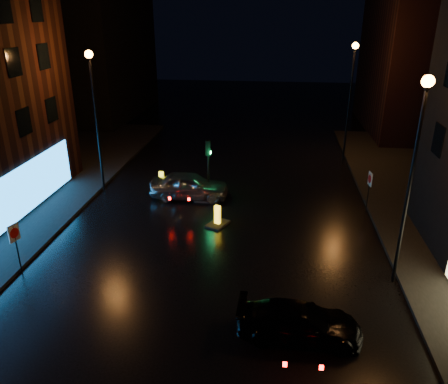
% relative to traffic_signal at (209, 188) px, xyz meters
% --- Properties ---
extents(ground, '(120.00, 120.00, 0.00)m').
position_rel_traffic_signal_xyz_m(ground, '(1.20, -14.00, -0.50)').
color(ground, black).
rests_on(ground, ground).
extents(building_far_left, '(8.00, 16.00, 14.00)m').
position_rel_traffic_signal_xyz_m(building_far_left, '(-14.80, 21.00, 6.50)').
color(building_far_left, black).
rests_on(building_far_left, ground).
extents(building_far_right, '(8.00, 14.00, 12.00)m').
position_rel_traffic_signal_xyz_m(building_far_right, '(16.20, 18.00, 5.50)').
color(building_far_right, black).
rests_on(building_far_right, ground).
extents(street_lamp_lfar, '(0.44, 0.44, 8.37)m').
position_rel_traffic_signal_xyz_m(street_lamp_lfar, '(-6.60, -0.00, 5.06)').
color(street_lamp_lfar, black).
rests_on(street_lamp_lfar, ground).
extents(street_lamp_rnear, '(0.44, 0.44, 8.37)m').
position_rel_traffic_signal_xyz_m(street_lamp_rnear, '(9.00, -8.00, 5.06)').
color(street_lamp_rnear, black).
rests_on(street_lamp_rnear, ground).
extents(street_lamp_rfar, '(0.44, 0.44, 8.37)m').
position_rel_traffic_signal_xyz_m(street_lamp_rfar, '(9.00, 8.00, 5.06)').
color(street_lamp_rfar, black).
rests_on(street_lamp_rfar, ground).
extents(traffic_signal, '(1.40, 2.40, 3.45)m').
position_rel_traffic_signal_xyz_m(traffic_signal, '(0.00, 0.00, 0.00)').
color(traffic_signal, black).
rests_on(traffic_signal, ground).
extents(silver_hatchback, '(4.67, 2.01, 1.57)m').
position_rel_traffic_signal_xyz_m(silver_hatchback, '(-1.09, -0.48, 0.28)').
color(silver_hatchback, '#97999D').
rests_on(silver_hatchback, ground).
extents(dark_sedan, '(4.29, 1.82, 1.23)m').
position_rel_traffic_signal_xyz_m(dark_sedan, '(4.96, -11.90, 0.11)').
color(dark_sedan, black).
rests_on(dark_sedan, ground).
extents(bollard_near, '(1.29, 1.49, 1.10)m').
position_rel_traffic_signal_xyz_m(bollard_near, '(1.05, -3.86, -0.26)').
color(bollard_near, black).
rests_on(bollard_near, ground).
extents(bollard_far, '(0.90, 1.25, 1.02)m').
position_rel_traffic_signal_xyz_m(bollard_far, '(-3.17, 0.98, -0.28)').
color(bollard_far, black).
rests_on(bollard_far, ground).
extents(road_sign_left, '(0.19, 0.55, 2.30)m').
position_rel_traffic_signal_xyz_m(road_sign_left, '(-6.70, -9.30, 1.22)').
color(road_sign_left, black).
rests_on(road_sign_left, ground).
extents(road_sign_right, '(0.13, 0.55, 2.29)m').
position_rel_traffic_signal_xyz_m(road_sign_right, '(9.10, -1.12, 1.21)').
color(road_sign_right, black).
rests_on(road_sign_right, ground).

